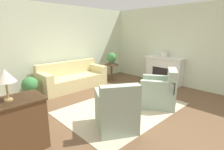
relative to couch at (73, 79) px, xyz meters
The scene contains 15 objects.
ground_plane 2.41m from the couch, 90.43° to the right, with size 16.00×16.00×0.00m, color brown.
wall_back 1.22m from the couch, 91.85° to the left, with size 9.76×0.12×2.80m.
wall_right 3.95m from the couch, 38.90° to the right, with size 0.12×9.83×2.80m.
rug 2.41m from the couch, 90.43° to the right, with size 3.01×2.11×0.01m.
couch is the anchor object (origin of this frame).
armchair_left 3.06m from the couch, 105.60° to the right, with size 1.06×1.10×0.98m.
armchair_right 3.05m from the couch, 75.05° to the right, with size 1.06×1.10×0.98m.
ottoman_table 2.33m from the couch, 90.05° to the right, with size 0.80×0.80×0.40m.
side_table 1.67m from the couch, ahead, with size 0.56×0.56×0.64m.
fireplace 3.34m from the couch, 35.53° to the right, with size 0.44×1.45×1.00m.
dresser 3.40m from the couch, 137.22° to the right, with size 0.97×0.58×0.89m.
vase_mantel_near 3.41m from the couch, 35.69° to the right, with size 0.22×0.22×0.24m.
potted_plant_on_side_table 1.76m from the couch, ahead, with size 0.38×0.38×0.47m.
potted_plant_floor 1.46m from the couch, behind, with size 0.45×0.45×0.65m.
table_lamp 3.53m from the couch, 137.22° to the right, with size 0.30×0.30×0.49m.
Camera 1 is at (-3.06, -2.78, 1.90)m, focal length 28.00 mm.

